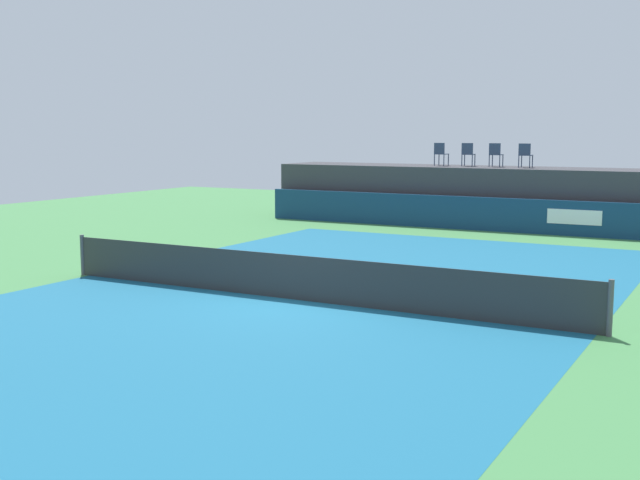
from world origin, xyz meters
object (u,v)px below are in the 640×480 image
object	(u,v)px
spectator_chair_far_left	(441,153)
spectator_chair_right	(525,154)
tennis_ball	(545,295)
net_post_far	(610,308)
net_post_near	(83,255)
spectator_chair_center	(496,154)
spectator_chair_left	(468,153)

from	to	relation	value
spectator_chair_far_left	spectator_chair_right	world-z (taller)	same
spectator_chair_far_left	tennis_ball	world-z (taller)	spectator_chair_far_left
net_post_far	net_post_near	bearing A→B (deg)	180.00
spectator_chair_right	net_post_far	size ratio (longest dim) A/B	0.89
net_post_near	net_post_far	world-z (taller)	same
net_post_far	spectator_chair_center	bearing A→B (deg)	113.32
spectator_chair_center	spectator_chair_left	bearing A→B (deg)	-177.92
spectator_chair_center	tennis_ball	distance (m)	13.84
spectator_chair_center	spectator_chair_right	size ratio (longest dim) A/B	1.00
spectator_chair_far_left	net_post_far	distance (m)	17.86
spectator_chair_far_left	spectator_chair_right	distance (m)	3.31
spectator_chair_right	spectator_chair_far_left	bearing A→B (deg)	179.14
spectator_chair_far_left	spectator_chair_right	size ratio (longest dim) A/B	1.00
spectator_chair_far_left	tennis_ball	distance (m)	14.64
spectator_chair_right	net_post_far	world-z (taller)	spectator_chair_right
spectator_chair_far_left	spectator_chair_left	distance (m)	1.08
net_post_far	tennis_ball	distance (m)	3.36
spectator_chair_right	net_post_near	distance (m)	16.94
spectator_chair_right	tennis_ball	distance (m)	13.32
spectator_chair_left	tennis_ball	size ratio (longest dim) A/B	13.06
net_post_near	net_post_far	bearing A→B (deg)	0.00
spectator_chair_far_left	tennis_ball	size ratio (longest dim) A/B	13.06
spectator_chair_far_left	spectator_chair_center	size ratio (longest dim) A/B	1.00
spectator_chair_far_left	net_post_far	world-z (taller)	spectator_chair_far_left
spectator_chair_far_left	tennis_ball	bearing A→B (deg)	-60.64
spectator_chair_left	net_post_near	distance (m)	16.28
tennis_ball	spectator_chair_left	bearing A→B (deg)	115.35
spectator_chair_left	net_post_far	world-z (taller)	spectator_chair_left
spectator_chair_right	tennis_ball	bearing A→B (deg)	-73.29
spectator_chair_right	net_post_near	world-z (taller)	spectator_chair_right
net_post_far	spectator_chair_right	bearing A→B (deg)	109.79
tennis_ball	net_post_far	bearing A→B (deg)	-58.04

